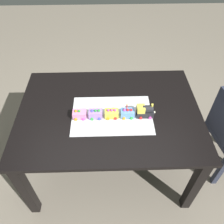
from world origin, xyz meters
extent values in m
plane|color=gray|center=(0.00, 0.00, 0.00)|extent=(8.00, 8.00, 0.00)
cube|color=black|center=(0.00, 0.00, 0.72)|extent=(1.40, 1.00, 0.03)
cube|color=black|center=(-0.64, -0.44, 0.35)|extent=(0.07, 0.07, 0.71)
cube|color=black|center=(0.64, -0.44, 0.35)|extent=(0.07, 0.07, 0.71)
cube|color=black|center=(-0.64, 0.44, 0.35)|extent=(0.07, 0.07, 0.71)
cube|color=black|center=(0.64, 0.44, 0.35)|extent=(0.07, 0.07, 0.71)
cube|color=#2D3347|center=(-0.96, 0.24, 0.21)|extent=(0.04, 0.04, 0.42)
cube|color=#2D3347|center=(-0.90, -0.10, 0.21)|extent=(0.04, 0.04, 0.42)
cube|color=silver|center=(-0.02, 0.05, 0.74)|extent=(0.60, 0.40, 0.00)
cube|color=#232328|center=(-0.27, 0.06, 0.77)|extent=(0.12, 0.06, 0.05)
cylinder|color=#232328|center=(-0.28, 0.06, 0.81)|extent=(0.07, 0.05, 0.05)
cube|color=#F4E04C|center=(-0.23, 0.06, 0.82)|extent=(0.06, 0.06, 0.04)
cylinder|color=#F4E04C|center=(-0.31, 0.06, 0.84)|extent=(0.02, 0.02, 0.03)
sphere|color=#F4EFCC|center=(-0.33, 0.06, 0.78)|extent=(0.02, 0.02, 0.02)
cylinder|color=yellow|center=(-0.30, 0.03, 0.76)|extent=(0.02, 0.01, 0.02)
cylinder|color=orange|center=(-0.23, 0.03, 0.76)|extent=(0.02, 0.01, 0.02)
cylinder|color=#D84CB2|center=(-0.30, 0.10, 0.76)|extent=(0.02, 0.01, 0.02)
cylinder|color=red|center=(-0.23, 0.10, 0.76)|extent=(0.02, 0.01, 0.02)
cube|color=#669EEA|center=(-0.14, 0.06, 0.77)|extent=(0.10, 0.06, 0.06)
cylinder|color=yellow|center=(-0.16, 0.03, 0.76)|extent=(0.02, 0.01, 0.02)
cylinder|color=green|center=(-0.11, 0.03, 0.76)|extent=(0.02, 0.01, 0.02)
cylinder|color=green|center=(-0.16, 0.10, 0.76)|extent=(0.02, 0.01, 0.02)
cylinder|color=orange|center=(-0.11, 0.10, 0.76)|extent=(0.02, 0.01, 0.02)
sphere|color=red|center=(-0.16, 0.06, 0.81)|extent=(0.02, 0.02, 0.02)
sphere|color=red|center=(-0.14, 0.06, 0.81)|extent=(0.02, 0.02, 0.02)
sphere|color=#D84CB2|center=(-0.11, 0.06, 0.81)|extent=(0.02, 0.02, 0.02)
cube|color=#F4E04C|center=(-0.02, 0.06, 0.77)|extent=(0.10, 0.06, 0.06)
cylinder|color=#4C59D8|center=(-0.04, 0.03, 0.76)|extent=(0.02, 0.01, 0.02)
cylinder|color=orange|center=(0.01, 0.03, 0.76)|extent=(0.02, 0.01, 0.02)
cylinder|color=red|center=(-0.04, 0.10, 0.76)|extent=(0.02, 0.01, 0.02)
cylinder|color=orange|center=(0.01, 0.10, 0.76)|extent=(0.02, 0.01, 0.02)
sphere|color=#D84CB2|center=(-0.02, 0.06, 0.81)|extent=(0.02, 0.02, 0.02)
sphere|color=#D84CB2|center=(-0.04, 0.06, 0.81)|extent=(0.02, 0.02, 0.02)
sphere|color=#D84CB2|center=(0.01, 0.06, 0.81)|extent=(0.02, 0.02, 0.02)
cube|color=#AD84E0|center=(0.10, 0.06, 0.77)|extent=(0.10, 0.06, 0.06)
cylinder|color=#D84CB2|center=(0.07, 0.03, 0.76)|extent=(0.02, 0.01, 0.02)
cylinder|color=red|center=(0.13, 0.03, 0.76)|extent=(0.02, 0.01, 0.02)
cylinder|color=#4C59D8|center=(0.07, 0.10, 0.76)|extent=(0.02, 0.01, 0.02)
cylinder|color=green|center=(0.13, 0.10, 0.76)|extent=(0.02, 0.01, 0.02)
sphere|color=green|center=(0.10, 0.06, 0.81)|extent=(0.02, 0.02, 0.02)
sphere|color=green|center=(0.08, 0.06, 0.81)|extent=(0.02, 0.02, 0.02)
sphere|color=#4C59D8|center=(0.13, 0.06, 0.81)|extent=(0.02, 0.02, 0.02)
cube|color=pink|center=(0.22, 0.06, 0.77)|extent=(0.10, 0.06, 0.06)
cylinder|color=#D84CB2|center=(0.19, 0.03, 0.76)|extent=(0.02, 0.01, 0.02)
cylinder|color=orange|center=(0.25, 0.03, 0.76)|extent=(0.02, 0.01, 0.02)
cylinder|color=#D84CB2|center=(0.19, 0.10, 0.76)|extent=(0.02, 0.01, 0.02)
cylinder|color=orange|center=(0.25, 0.10, 0.76)|extent=(0.02, 0.01, 0.02)
sphere|color=green|center=(0.22, 0.06, 0.81)|extent=(0.02, 0.02, 0.02)
sphere|color=orange|center=(0.24, 0.06, 0.81)|extent=(0.02, 0.02, 0.02)
cylinder|color=#F24C59|center=(-0.13, 0.06, 0.84)|extent=(0.01, 0.01, 0.04)
cone|color=yellow|center=(-0.13, 0.06, 0.87)|extent=(0.01, 0.01, 0.01)
camera|label=1|loc=(0.01, 1.22, 2.00)|focal=36.59mm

